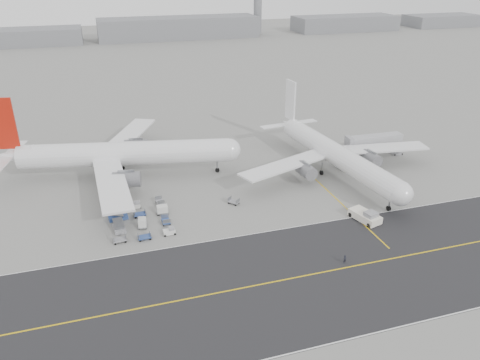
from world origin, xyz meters
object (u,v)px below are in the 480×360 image
object	(u,v)px
airliner_a	(120,154)
jet_bridge	(375,141)
ground_crew_a	(345,259)
pushback_tug	(366,216)
airliner_b	(334,153)
control_tower	(258,10)

from	to	relation	value
airliner_a	jet_bridge	world-z (taller)	airliner_a
jet_bridge	ground_crew_a	xyz separation A→B (m)	(-32.59, -43.43, -3.68)
pushback_tug	ground_crew_a	xyz separation A→B (m)	(-11.73, -12.56, -0.21)
pushback_tug	airliner_b	bearing A→B (deg)	63.13
pushback_tug	jet_bridge	bearing A→B (deg)	40.25
airliner_b	pushback_tug	bearing A→B (deg)	-107.44
pushback_tug	ground_crew_a	world-z (taller)	pushback_tug
control_tower	pushback_tug	distance (m)	278.17
pushback_tug	airliner_a	bearing A→B (deg)	125.39
ground_crew_a	control_tower	bearing A→B (deg)	58.99
jet_bridge	ground_crew_a	world-z (taller)	jet_bridge
ground_crew_a	airliner_b	bearing A→B (deg)	50.72
airliner_a	airliner_b	bearing A→B (deg)	-93.67
control_tower	ground_crew_a	size ratio (longest dim) A/B	18.28
airliner_b	jet_bridge	bearing A→B (deg)	16.72
pushback_tug	ground_crew_a	distance (m)	17.18
ground_crew_a	pushback_tug	bearing A→B (deg)	31.92
jet_bridge	airliner_b	bearing A→B (deg)	-155.23
airliner_b	ground_crew_a	size ratio (longest dim) A/B	32.16
airliner_b	control_tower	bearing A→B (deg)	69.07
airliner_a	airliner_b	distance (m)	54.19
control_tower	airliner_b	distance (m)	253.54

